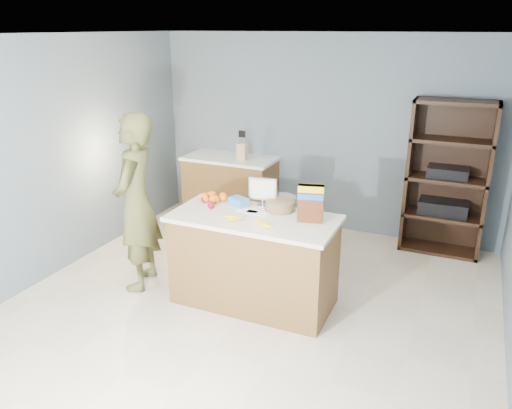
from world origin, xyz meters
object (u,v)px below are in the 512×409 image
at_px(counter_peninsula, 254,263).
at_px(person, 136,203).
at_px(tv, 263,190).
at_px(shelving_unit, 447,181).
at_px(cereal_box, 311,201).

bearing_deg(counter_peninsula, person, -173.49).
xyz_separation_m(person, tv, (1.18, 0.45, 0.16)).
relative_size(counter_peninsula, tv, 5.53).
relative_size(shelving_unit, cereal_box, 5.23).
xyz_separation_m(person, cereal_box, (1.74, 0.22, 0.20)).
bearing_deg(tv, counter_peninsula, -82.49).
xyz_separation_m(counter_peninsula, shelving_unit, (1.55, 2.05, 0.45)).
distance_m(counter_peninsula, shelving_unit, 2.61).
bearing_deg(person, tv, 93.43).
relative_size(person, cereal_box, 5.24).
height_order(tv, cereal_box, cereal_box).
bearing_deg(shelving_unit, cereal_box, -117.73).
xyz_separation_m(tv, cereal_box, (0.56, -0.22, 0.04)).
bearing_deg(cereal_box, shelving_unit, 62.27).
height_order(counter_peninsula, cereal_box, cereal_box).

